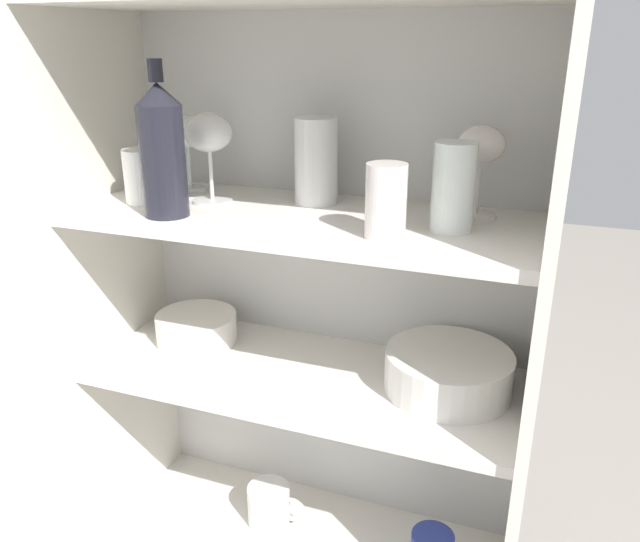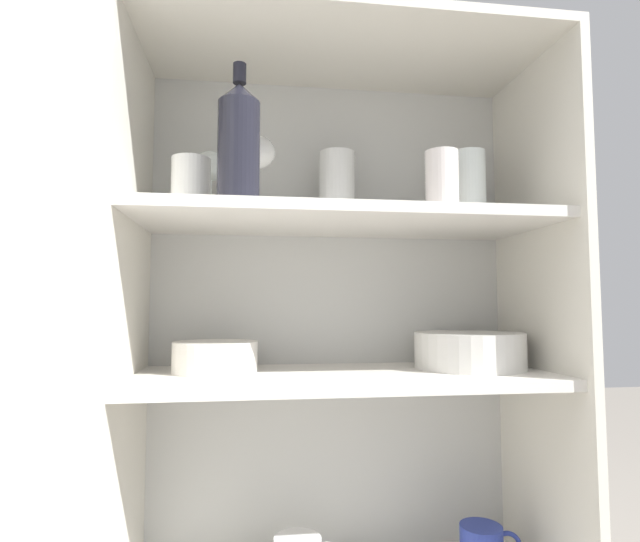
{
  "view_description": "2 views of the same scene",
  "coord_description": "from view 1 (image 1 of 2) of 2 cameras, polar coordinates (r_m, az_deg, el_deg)",
  "views": [
    {
      "loc": [
        0.39,
        -0.78,
        1.28
      ],
      "look_at": [
        0.02,
        0.19,
        0.89
      ],
      "focal_mm": 35.0,
      "sensor_mm": 36.0,
      "label": 1
    },
    {
      "loc": [
        -0.17,
        -0.79,
        0.83
      ],
      "look_at": [
        -0.04,
        0.21,
        0.9
      ],
      "focal_mm": 28.0,
      "sensor_mm": 36.0,
      "label": 2
    }
  ],
  "objects": [
    {
      "name": "plate_stack_white",
      "position": [
        1.11,
        11.65,
        -8.98
      ],
      "size": [
        0.22,
        0.22,
        0.07
      ],
      "color": "silver",
      "rests_on": "shelf_board_middle"
    },
    {
      "name": "tumbler_glass_0",
      "position": [
        0.96,
        12.11,
        7.5
      ],
      "size": [
        0.06,
        0.06,
        0.13
      ],
      "color": "white",
      "rests_on": "shelf_board_upper"
    },
    {
      "name": "wine_glass_1",
      "position": [
        1.11,
        -10.14,
        11.96
      ],
      "size": [
        0.08,
        0.08,
        0.16
      ],
      "color": "white",
      "rests_on": "shelf_board_upper"
    },
    {
      "name": "shelf_board_lower",
      "position": [
        1.41,
        -1.52,
        -23.54
      ],
      "size": [
        0.78,
        0.31,
        0.02
      ],
      "primitive_type": "cube",
      "color": "silver"
    },
    {
      "name": "serving_spoon",
      "position": [
        1.46,
        -11.75,
        -21.31
      ],
      "size": [
        0.16,
        0.04,
        0.01
      ],
      "color": "silver",
      "rests_on": "shelf_board_lower"
    },
    {
      "name": "shelf_board_upper",
      "position": [
        1.05,
        -1.87,
        4.75
      ],
      "size": [
        0.78,
        0.31,
        0.02
      ],
      "primitive_type": "cube",
      "color": "silver"
    },
    {
      "name": "tumbler_glass_1",
      "position": [
        1.15,
        -15.78,
        8.36
      ],
      "size": [
        0.07,
        0.07,
        0.09
      ],
      "color": "white",
      "rests_on": "shelf_board_upper"
    },
    {
      "name": "wine_bottle",
      "position": [
        1.04,
        -14.23,
        10.68
      ],
      "size": [
        0.07,
        0.07,
        0.25
      ],
      "color": "black",
      "rests_on": "shelf_board_upper"
    },
    {
      "name": "cupboard_back_panel",
      "position": [
        1.31,
        1.0,
        -7.46
      ],
      "size": [
        0.81,
        0.02,
        1.33
      ],
      "primitive_type": "cube",
      "color": "silver",
      "rests_on": "ground_plane"
    },
    {
      "name": "shelf_board_middle",
      "position": [
        1.17,
        -1.7,
        -9.54
      ],
      "size": [
        0.78,
        0.31,
        0.02
      ],
      "primitive_type": "cube",
      "color": "silver"
    },
    {
      "name": "mixing_bowl_large",
      "position": [
        1.28,
        -11.22,
        -5.0
      ],
      "size": [
        0.16,
        0.16,
        0.06
      ],
      "color": "silver",
      "rests_on": "shelf_board_middle"
    },
    {
      "name": "cupboard_side_left",
      "position": [
        1.37,
        -17.46,
        -7.35
      ],
      "size": [
        0.02,
        0.34,
        1.33
      ],
      "primitive_type": "cube",
      "color": "silver",
      "rests_on": "ground_plane"
    },
    {
      "name": "wine_glass_2",
      "position": [
        1.22,
        -12.09,
        12.03
      ],
      "size": [
        0.07,
        0.07,
        0.14
      ],
      "color": "white",
      "rests_on": "shelf_board_upper"
    },
    {
      "name": "cupboard_side_right",
      "position": [
        1.12,
        18.18,
        -14.11
      ],
      "size": [
        0.02,
        0.34,
        1.33
      ],
      "primitive_type": "cube",
      "color": "silver",
      "rests_on": "ground_plane"
    },
    {
      "name": "wine_glass_0",
      "position": [
        1.04,
        14.5,
        10.64
      ],
      "size": [
        0.07,
        0.07,
        0.15
      ],
      "color": "silver",
      "rests_on": "shelf_board_upper"
    },
    {
      "name": "tumbler_glass_3",
      "position": [
        0.91,
        6.04,
        6.36
      ],
      "size": [
        0.06,
        0.06,
        0.11
      ],
      "color": "silver",
      "rests_on": "shelf_board_upper"
    },
    {
      "name": "tumbler_glass_2",
      "position": [
        1.1,
        -0.17,
        10.0
      ],
      "size": [
        0.08,
        0.08,
        0.15
      ],
      "color": "white",
      "rests_on": "shelf_board_upper"
    },
    {
      "name": "coffee_mug_primary",
      "position": [
        1.41,
        -4.61,
        -20.55
      ],
      "size": [
        0.13,
        0.09,
        0.09
      ],
      "color": "white",
      "rests_on": "shelf_board_lower"
    }
  ]
}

